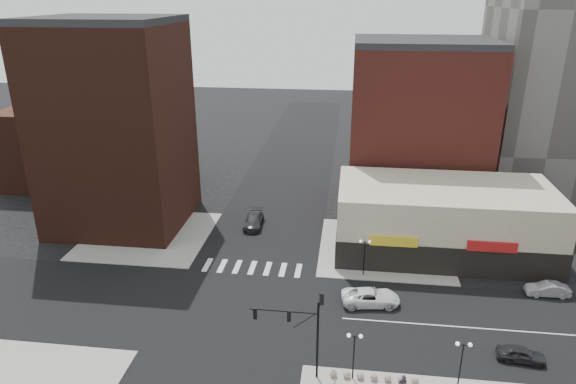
{
  "coord_description": "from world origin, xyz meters",
  "views": [
    {
      "loc": [
        9.99,
        -40.53,
        28.37
      ],
      "look_at": [
        4.44,
        3.59,
        11.0
      ],
      "focal_mm": 32.0,
      "sensor_mm": 36.0,
      "label": 1
    }
  ],
  "objects_px": {
    "traffic_signal": "(306,321)",
    "street_lamp_ne": "(365,249)",
    "dark_sedan_north": "(254,220)",
    "white_suv": "(371,297)",
    "dark_sedan_east": "(521,354)",
    "street_lamp_se_a": "(354,345)",
    "street_lamp_se_b": "(462,353)",
    "silver_sedan": "(547,289)"
  },
  "relations": [
    {
      "from": "street_lamp_ne",
      "to": "white_suv",
      "type": "bearing_deg",
      "value": -83.01
    },
    {
      "from": "street_lamp_ne",
      "to": "dark_sedan_east",
      "type": "distance_m",
      "value": 17.72
    },
    {
      "from": "traffic_signal",
      "to": "dark_sedan_north",
      "type": "bearing_deg",
      "value": 108.97
    },
    {
      "from": "street_lamp_se_a",
      "to": "street_lamp_se_b",
      "type": "height_order",
      "value": "same"
    },
    {
      "from": "dark_sedan_east",
      "to": "dark_sedan_north",
      "type": "xyz_separation_m",
      "value": [
        -26.66,
        22.97,
        0.14
      ]
    },
    {
      "from": "white_suv",
      "to": "silver_sedan",
      "type": "height_order",
      "value": "white_suv"
    },
    {
      "from": "traffic_signal",
      "to": "street_lamp_se_a",
      "type": "bearing_deg",
      "value": -2.57
    },
    {
      "from": "dark_sedan_east",
      "to": "dark_sedan_north",
      "type": "distance_m",
      "value": 35.19
    },
    {
      "from": "street_lamp_se_a",
      "to": "white_suv",
      "type": "bearing_deg",
      "value": 81.28
    },
    {
      "from": "street_lamp_se_b",
      "to": "street_lamp_ne",
      "type": "relative_size",
      "value": 1.0
    },
    {
      "from": "dark_sedan_east",
      "to": "street_lamp_ne",
      "type": "bearing_deg",
      "value": 53.4
    },
    {
      "from": "dark_sedan_north",
      "to": "street_lamp_ne",
      "type": "bearing_deg",
      "value": -40.61
    },
    {
      "from": "street_lamp_se_a",
      "to": "dark_sedan_east",
      "type": "xyz_separation_m",
      "value": [
        13.71,
        3.94,
        -2.64
      ]
    },
    {
      "from": "street_lamp_ne",
      "to": "dark_sedan_north",
      "type": "distance_m",
      "value": 17.88
    },
    {
      "from": "traffic_signal",
      "to": "white_suv",
      "type": "distance_m",
      "value": 12.58
    },
    {
      "from": "white_suv",
      "to": "silver_sedan",
      "type": "xyz_separation_m",
      "value": [
        17.58,
        3.77,
        -0.09
      ]
    },
    {
      "from": "street_lamp_ne",
      "to": "dark_sedan_east",
      "type": "bearing_deg",
      "value": -43.51
    },
    {
      "from": "traffic_signal",
      "to": "street_lamp_ne",
      "type": "distance_m",
      "value": 16.62
    },
    {
      "from": "traffic_signal",
      "to": "street_lamp_ne",
      "type": "bearing_deg",
      "value": 73.25
    },
    {
      "from": "street_lamp_se_b",
      "to": "dark_sedan_north",
      "type": "xyz_separation_m",
      "value": [
        -20.95,
        26.9,
        -2.5
      ]
    },
    {
      "from": "street_lamp_se_b",
      "to": "white_suv",
      "type": "height_order",
      "value": "street_lamp_se_b"
    },
    {
      "from": "silver_sedan",
      "to": "dark_sedan_north",
      "type": "distance_m",
      "value": 34.48
    },
    {
      "from": "street_lamp_ne",
      "to": "dark_sedan_east",
      "type": "height_order",
      "value": "street_lamp_ne"
    },
    {
      "from": "traffic_signal",
      "to": "white_suv",
      "type": "xyz_separation_m",
      "value": [
        5.41,
        10.56,
        -4.18
      ]
    },
    {
      "from": "street_lamp_se_a",
      "to": "street_lamp_se_b",
      "type": "relative_size",
      "value": 1.0
    },
    {
      "from": "silver_sedan",
      "to": "dark_sedan_north",
      "type": "bearing_deg",
      "value": -112.27
    },
    {
      "from": "street_lamp_se_b",
      "to": "white_suv",
      "type": "distance_m",
      "value": 12.72
    },
    {
      "from": "street_lamp_ne",
      "to": "traffic_signal",
      "type": "bearing_deg",
      "value": -106.75
    },
    {
      "from": "traffic_signal",
      "to": "white_suv",
      "type": "height_order",
      "value": "traffic_signal"
    },
    {
      "from": "traffic_signal",
      "to": "street_lamp_se_b",
      "type": "height_order",
      "value": "traffic_signal"
    },
    {
      "from": "traffic_signal",
      "to": "silver_sedan",
      "type": "distance_m",
      "value": 27.42
    },
    {
      "from": "traffic_signal",
      "to": "silver_sedan",
      "type": "xyz_separation_m",
      "value": [
        22.99,
        14.33,
        -4.27
      ]
    },
    {
      "from": "street_lamp_ne",
      "to": "street_lamp_se_b",
      "type": "bearing_deg",
      "value": -66.37
    },
    {
      "from": "traffic_signal",
      "to": "street_lamp_se_a",
      "type": "relative_size",
      "value": 1.87
    },
    {
      "from": "dark_sedan_north",
      "to": "traffic_signal",
      "type": "bearing_deg",
      "value": -73.63
    },
    {
      "from": "street_lamp_ne",
      "to": "dark_sedan_north",
      "type": "height_order",
      "value": "street_lamp_ne"
    },
    {
      "from": "white_suv",
      "to": "dark_sedan_east",
      "type": "relative_size",
      "value": 1.48
    },
    {
      "from": "street_lamp_se_a",
      "to": "street_lamp_ne",
      "type": "xyz_separation_m",
      "value": [
        1.0,
        16.0,
        0.0
      ]
    },
    {
      "from": "street_lamp_ne",
      "to": "white_suv",
      "type": "height_order",
      "value": "street_lamp_ne"
    },
    {
      "from": "traffic_signal",
      "to": "street_lamp_se_a",
      "type": "height_order",
      "value": "traffic_signal"
    },
    {
      "from": "street_lamp_se_b",
      "to": "white_suv",
      "type": "bearing_deg",
      "value": 120.63
    },
    {
      "from": "street_lamp_se_a",
      "to": "white_suv",
      "type": "relative_size",
      "value": 0.74
    }
  ]
}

